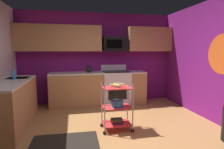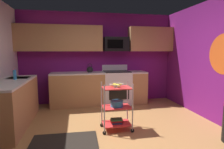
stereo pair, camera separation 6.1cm
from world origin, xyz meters
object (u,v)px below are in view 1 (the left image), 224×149
rolling_cart (117,107)px  kettle (89,70)px  dish_soap_bottle (14,75)px  fruit_bowl (117,85)px  oven_range (116,87)px  microwave (115,44)px  book_stack (117,121)px  mixing_bowl_large (117,103)px

rolling_cart → kettle: 1.92m
rolling_cart → dish_soap_bottle: size_ratio=4.57×
fruit_bowl → dish_soap_bottle: (-1.99, 0.77, 0.14)m
oven_range → rolling_cart: 1.85m
microwave → book_stack: microwave is taller
mixing_bowl_large → dish_soap_bottle: size_ratio=1.26×
microwave → dish_soap_bottle: size_ratio=3.50×
fruit_bowl → dish_soap_bottle: size_ratio=1.36×
mixing_bowl_large → dish_soap_bottle: dish_soap_bottle is taller
rolling_cart → fruit_bowl: rolling_cart is taller
oven_range → mixing_bowl_large: oven_range is taller
kettle → mixing_bowl_large: bearing=-78.3°
book_stack → dish_soap_bottle: size_ratio=1.18×
book_stack → oven_range: bearing=77.8°
oven_range → mixing_bowl_large: bearing=-102.1°
mixing_bowl_large → dish_soap_bottle: (-2.00, 0.77, 0.50)m
fruit_bowl → kettle: bearing=101.6°
mixing_bowl_large → microwave: bearing=78.6°
mixing_bowl_large → book_stack: 0.35m
book_stack → kettle: kettle is taller
kettle → fruit_bowl: bearing=-78.4°
microwave → dish_soap_bottle: microwave is taller
mixing_bowl_large → dish_soap_bottle: 2.20m
oven_range → dish_soap_bottle: bearing=-156.3°
rolling_cart → book_stack: 0.28m
fruit_bowl → mixing_bowl_large: 0.36m
fruit_bowl → mixing_bowl_large: size_ratio=1.08×
oven_range → dish_soap_bottle: dish_soap_bottle is taller
rolling_cart → dish_soap_bottle: dish_soap_bottle is taller
fruit_bowl → kettle: size_ratio=1.03×
oven_range → mixing_bowl_large: size_ratio=4.37×
oven_range → mixing_bowl_large: (-0.39, -1.81, 0.04)m
fruit_bowl → microwave: bearing=78.4°
mixing_bowl_large → oven_range: bearing=77.9°
oven_range → book_stack: size_ratio=4.67×
microwave → mixing_bowl_large: (-0.39, -1.92, -1.18)m
oven_range → fruit_bowl: (-0.39, -1.81, 0.40)m
book_stack → dish_soap_bottle: (-1.99, 0.77, 0.85)m
book_stack → dish_soap_bottle: bearing=159.0°
microwave → dish_soap_bottle: bearing=-154.3°
microwave → kettle: bearing=-171.9°
oven_range → microwave: 1.23m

